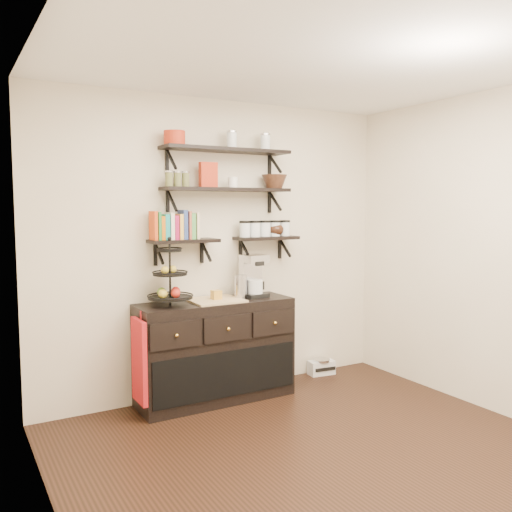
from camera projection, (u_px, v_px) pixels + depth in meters
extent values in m
plane|color=black|center=(337.00, 465.00, 3.64)|extent=(3.50, 3.50, 0.00)
cube|color=white|center=(343.00, 52.00, 3.39)|extent=(3.50, 3.50, 0.02)
cube|color=silver|center=(221.00, 248.00, 5.03)|extent=(3.50, 0.02, 2.70)
cube|color=silver|center=(58.00, 286.00, 2.65)|extent=(0.02, 3.50, 2.70)
cube|color=silver|center=(510.00, 254.00, 4.39)|extent=(0.02, 3.50, 2.70)
cube|color=black|center=(227.00, 150.00, 4.83)|extent=(1.20, 0.27, 0.03)
cube|color=black|center=(167.00, 162.00, 4.69)|extent=(0.02, 0.03, 0.20)
cube|color=black|center=(270.00, 166.00, 5.20)|extent=(0.02, 0.03, 0.20)
cube|color=black|center=(227.00, 189.00, 4.86)|extent=(1.20, 0.27, 0.03)
cube|color=black|center=(168.00, 202.00, 4.72)|extent=(0.02, 0.03, 0.20)
cube|color=black|center=(269.00, 203.00, 5.23)|extent=(0.02, 0.03, 0.20)
cube|color=black|center=(184.00, 241.00, 4.70)|extent=(0.60, 0.25, 0.03)
cube|color=black|center=(155.00, 254.00, 4.70)|extent=(0.02, 0.03, 0.20)
cube|color=black|center=(202.00, 252.00, 4.92)|extent=(0.03, 0.03, 0.20)
cube|color=black|center=(266.00, 238.00, 5.12)|extent=(0.60, 0.25, 0.03)
cube|color=black|center=(240.00, 250.00, 5.12)|extent=(0.03, 0.03, 0.20)
cube|color=black|center=(280.00, 248.00, 5.34)|extent=(0.02, 0.03, 0.20)
cube|color=#CF4414|center=(155.00, 228.00, 4.57)|extent=(0.02, 0.15, 0.20)
cube|color=#207735|center=(158.00, 226.00, 4.58)|extent=(0.03, 0.15, 0.24)
cube|color=#CB6208|center=(163.00, 227.00, 4.60)|extent=(0.04, 0.15, 0.21)
cube|color=teal|center=(167.00, 225.00, 4.62)|extent=(0.03, 0.15, 0.25)
cube|color=beige|center=(171.00, 227.00, 4.64)|extent=(0.03, 0.15, 0.22)
cube|color=#9F1546|center=(175.00, 224.00, 4.66)|extent=(0.04, 0.15, 0.26)
cube|color=gold|center=(179.00, 226.00, 4.68)|extent=(0.03, 0.15, 0.23)
cube|color=navy|center=(183.00, 228.00, 4.70)|extent=(0.03, 0.15, 0.20)
cube|color=#A84E39|center=(187.00, 225.00, 4.71)|extent=(0.04, 0.15, 0.24)
cube|color=#4A9649|center=(191.00, 227.00, 4.74)|extent=(0.03, 0.15, 0.21)
cube|color=beige|center=(195.00, 225.00, 4.75)|extent=(0.03, 0.15, 0.25)
cylinder|color=silver|center=(245.00, 230.00, 5.00)|extent=(0.10, 0.10, 0.13)
cylinder|color=silver|center=(255.00, 230.00, 5.06)|extent=(0.10, 0.10, 0.13)
cylinder|color=silver|center=(265.00, 230.00, 5.11)|extent=(0.10, 0.10, 0.13)
cylinder|color=silver|center=(275.00, 229.00, 5.17)|extent=(0.10, 0.10, 0.13)
cylinder|color=silver|center=(285.00, 229.00, 5.22)|extent=(0.10, 0.10, 0.13)
cube|color=black|center=(216.00, 351.00, 4.82)|extent=(1.40, 0.45, 0.90)
cube|color=tan|center=(215.00, 300.00, 4.78)|extent=(0.45, 0.41, 0.02)
sphere|color=gold|center=(177.00, 336.00, 4.35)|extent=(0.04, 0.04, 0.04)
sphere|color=gold|center=(228.00, 329.00, 4.58)|extent=(0.04, 0.04, 0.04)
sphere|color=gold|center=(275.00, 323.00, 4.81)|extent=(0.04, 0.04, 0.04)
cylinder|color=black|center=(170.00, 273.00, 4.55)|extent=(0.02, 0.02, 0.55)
cylinder|color=black|center=(170.00, 298.00, 4.57)|extent=(0.38, 0.38, 0.01)
cylinder|color=black|center=(170.00, 274.00, 4.55)|extent=(0.29, 0.29, 0.02)
cylinder|color=black|center=(170.00, 251.00, 4.53)|extent=(0.20, 0.20, 0.02)
sphere|color=#B21914|center=(176.00, 291.00, 4.63)|extent=(0.08, 0.08, 0.08)
sphere|color=gold|center=(165.00, 270.00, 4.52)|extent=(0.07, 0.07, 0.07)
cube|color=#B6842A|center=(216.00, 295.00, 4.78)|extent=(0.08, 0.08, 0.08)
cube|color=black|center=(254.00, 295.00, 4.98)|extent=(0.23, 0.22, 0.04)
cube|color=silver|center=(251.00, 277.00, 5.02)|extent=(0.22, 0.10, 0.33)
cube|color=silver|center=(254.00, 259.00, 4.95)|extent=(0.23, 0.22, 0.07)
cylinder|color=silver|center=(255.00, 287.00, 4.95)|extent=(0.15, 0.15, 0.13)
cylinder|color=silver|center=(241.00, 287.00, 4.88)|extent=(0.11, 0.11, 0.22)
cube|color=#A41211|center=(139.00, 361.00, 4.37)|extent=(0.04, 0.29, 0.68)
cube|color=silver|center=(321.00, 367.00, 5.60)|extent=(0.28, 0.16, 0.14)
cylinder|color=silver|center=(321.00, 360.00, 5.59)|extent=(0.20, 0.20, 0.02)
cube|color=black|center=(326.00, 369.00, 5.53)|extent=(0.23, 0.04, 0.04)
cube|color=#A92913|center=(208.00, 175.00, 4.76)|extent=(0.16, 0.06, 0.22)
cylinder|color=white|center=(233.00, 183.00, 4.89)|extent=(0.09, 0.09, 0.10)
cylinder|color=#A92913|center=(175.00, 138.00, 4.58)|extent=(0.18, 0.18, 0.12)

